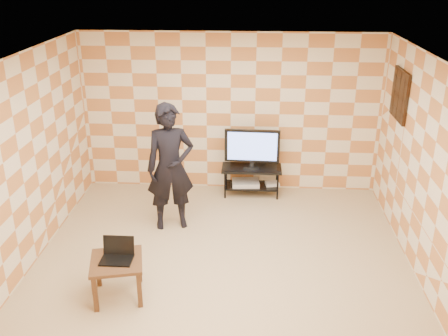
{
  "coord_description": "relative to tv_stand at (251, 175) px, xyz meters",
  "views": [
    {
      "loc": [
        0.37,
        -5.58,
        3.74
      ],
      "look_at": [
        0.0,
        0.6,
        1.15
      ],
      "focal_mm": 40.0,
      "sensor_mm": 36.0,
      "label": 1
    }
  ],
  "objects": [
    {
      "name": "wall_front",
      "position": [
        -0.37,
        -4.71,
        0.98
      ],
      "size": [
        5.0,
        0.02,
        2.7
      ],
      "primitive_type": "cube",
      "color": "beige",
      "rests_on": "ground"
    },
    {
      "name": "floor",
      "position": [
        -0.37,
        -2.21,
        -0.37
      ],
      "size": [
        5.0,
        5.0,
        0.0
      ],
      "primitive_type": "plane",
      "color": "tan",
      "rests_on": "ground"
    },
    {
      "name": "wall_art",
      "position": [
        2.1,
        -0.66,
        1.58
      ],
      "size": [
        0.04,
        0.72,
        0.72
      ],
      "color": "black",
      "rests_on": "wall_right"
    },
    {
      "name": "wall_right",
      "position": [
        2.13,
        -2.21,
        0.98
      ],
      "size": [
        0.02,
        5.0,
        2.7
      ],
      "primitive_type": "cube",
      "color": "beige",
      "rests_on": "ground"
    },
    {
      "name": "wall_left",
      "position": [
        -2.87,
        -2.21,
        0.98
      ],
      "size": [
        0.02,
        5.0,
        2.7
      ],
      "primitive_type": "cube",
      "color": "beige",
      "rests_on": "ground"
    },
    {
      "name": "game_console",
      "position": [
        0.36,
        0.01,
        -0.17
      ],
      "size": [
        0.26,
        0.21,
        0.05
      ],
      "primitive_type": "cube",
      "rotation": [
        0.0,
        0.0,
        0.19
      ],
      "color": "silver",
      "rests_on": "tv_stand"
    },
    {
      "name": "tv_stand",
      "position": [
        0.0,
        0.0,
        0.0
      ],
      "size": [
        1.0,
        0.45,
        0.5
      ],
      "color": "black",
      "rests_on": "floor"
    },
    {
      "name": "ceiling",
      "position": [
        -0.37,
        -2.21,
        2.33
      ],
      "size": [
        5.0,
        5.0,
        0.02
      ],
      "primitive_type": "cube",
      "color": "white",
      "rests_on": "wall_back"
    },
    {
      "name": "laptop",
      "position": [
        -1.55,
        -2.88,
        0.19
      ],
      "size": [
        0.37,
        0.29,
        0.25
      ],
      "color": "black",
      "rests_on": "side_table"
    },
    {
      "name": "dvd_player",
      "position": [
        -0.1,
        -0.01,
        -0.16
      ],
      "size": [
        0.48,
        0.36,
        0.08
      ],
      "primitive_type": "cube",
      "rotation": [
        0.0,
        0.0,
        0.08
      ],
      "color": "#B5B5B7",
      "rests_on": "tv_stand"
    },
    {
      "name": "wall_back",
      "position": [
        -0.37,
        0.29,
        0.98
      ],
      "size": [
        5.0,
        0.02,
        2.7
      ],
      "primitive_type": "cube",
      "color": "beige",
      "rests_on": "ground"
    },
    {
      "name": "person",
      "position": [
        -1.18,
        -1.16,
        0.59
      ],
      "size": [
        0.79,
        0.62,
        1.9
      ],
      "primitive_type": "imported",
      "rotation": [
        0.0,
        0.0,
        0.26
      ],
      "color": "black",
      "rests_on": "floor"
    },
    {
      "name": "side_table",
      "position": [
        -1.56,
        -2.91,
        0.05
      ],
      "size": [
        0.71,
        0.71,
        0.5
      ],
      "color": "#3A2213",
      "rests_on": "floor"
    },
    {
      "name": "tv",
      "position": [
        0.0,
        -0.0,
        0.5
      ],
      "size": [
        0.92,
        0.18,
        0.66
      ],
      "color": "black",
      "rests_on": "tv_stand"
    }
  ]
}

